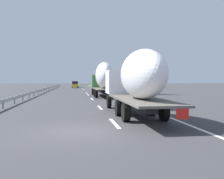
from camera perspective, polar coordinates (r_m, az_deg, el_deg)
name	(u,v)px	position (r m, az deg, el deg)	size (l,w,h in m)	color
ground_plane	(76,92)	(51.82, -7.79, -0.51)	(260.00, 260.00, 0.00)	#38383A
lane_stripe_0	(114,123)	(14.12, 0.52, -7.32)	(3.20, 0.20, 0.01)	white
lane_stripe_1	(100,108)	(22.07, -2.64, -3.92)	(3.20, 0.20, 0.01)	white
lane_stripe_2	(92,99)	(32.08, -4.37, -2.06)	(3.20, 0.20, 0.01)	white
lane_stripe_3	(88,95)	(41.17, -5.20, -1.15)	(3.20, 0.20, 0.01)	white
lane_stripe_4	(86,93)	(47.32, -5.58, -0.73)	(3.20, 0.20, 0.01)	white
lane_stripe_5	(83,90)	(63.87, -6.24, -0.01)	(3.20, 0.20, 0.01)	white
lane_stripe_6	(82,89)	(71.33, -6.44, 0.20)	(3.20, 0.20, 0.01)	white
lane_stripe_7	(81,87)	(85.47, -6.72, 0.51)	(3.20, 0.20, 0.01)	white
edge_line_right	(101,91)	(57.11, -2.30, -0.25)	(110.00, 0.20, 0.01)	white
truck_lead	(103,78)	(36.25, -1.96, 2.51)	(12.61, 2.55, 4.67)	#387038
truck_trailing	(136,79)	(16.84, 5.25, 2.18)	(13.17, 2.55, 4.08)	silver
car_white_van	(76,84)	(87.18, -7.88, 1.13)	(4.68, 1.77, 1.81)	white
car_yellow_coupe	(75,85)	(77.49, -8.06, 1.06)	(4.35, 1.80, 1.98)	gold
road_sign	(110,81)	(52.50, -0.47, 1.93)	(0.10, 0.90, 3.16)	gray
tree_0	(131,70)	(63.29, 4.11, 4.18)	(2.96, 2.96, 7.56)	#472D19
tree_1	(149,72)	(43.15, 8.07, 3.86)	(2.68, 2.68, 5.93)	#472D19
tree_2	(115,75)	(83.51, 0.63, 3.10)	(3.89, 3.89, 5.86)	#472D19
guardrail_median	(46,89)	(55.10, -14.07, 0.21)	(94.00, 0.10, 0.76)	#9EA0A5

